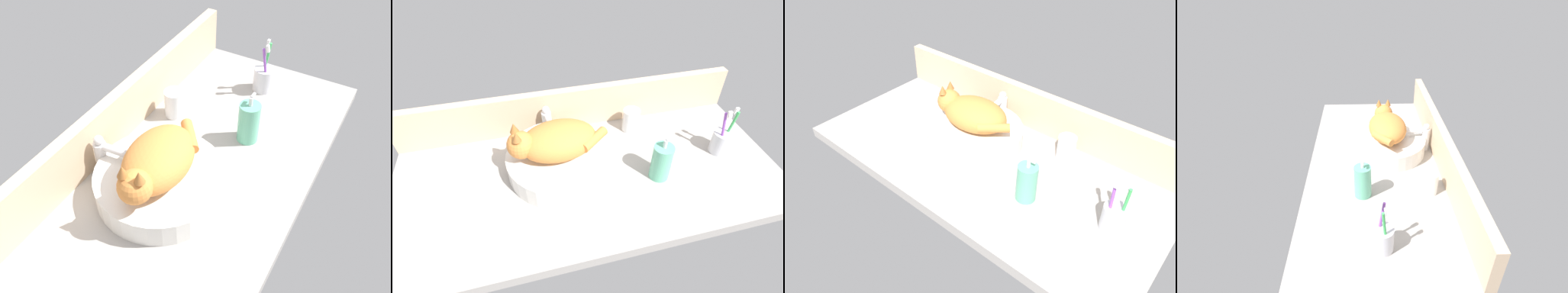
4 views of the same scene
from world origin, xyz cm
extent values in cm
cube|color=#9E9993|center=(0.00, 0.00, -2.00)|extent=(130.37, 60.32, 4.00)
cube|color=#CCAD8C|center=(0.00, 28.36, 8.13)|extent=(130.37, 3.60, 16.26)
cylinder|color=silver|center=(-8.91, 5.14, 3.69)|extent=(35.67, 35.67, 7.38)
ellipsoid|color=orange|center=(-8.91, 5.14, 12.88)|extent=(26.39, 19.12, 11.00)
sphere|color=orange|center=(-20.74, 4.10, 14.38)|extent=(8.80, 8.80, 8.80)
cone|color=#A4632D|center=(-21.54, 1.82, 19.78)|extent=(2.80, 2.80, 3.20)
cone|color=#A4632D|center=(-21.93, 6.20, 19.78)|extent=(2.80, 2.80, 3.20)
cylinder|color=orange|center=(2.01, 2.26, 13.38)|extent=(10.53, 9.45, 3.20)
cylinder|color=silver|center=(-10.44, 23.56, 5.50)|extent=(3.60, 3.60, 11.00)
cylinder|color=silver|center=(-10.02, 18.58, 10.40)|extent=(3.02, 10.15, 2.20)
sphere|color=silver|center=(-10.44, 23.56, 12.20)|extent=(2.80, 2.80, 2.80)
cylinder|color=#60B793|center=(22.44, -6.52, 6.54)|extent=(6.56, 6.56, 13.08)
cylinder|color=silver|center=(22.44, -6.52, 14.48)|extent=(1.20, 1.20, 2.80)
cylinder|color=silver|center=(23.64, -6.52, 15.88)|extent=(2.20, 1.00, 1.00)
cylinder|color=silver|center=(48.85, -0.52, 4.27)|extent=(7.06, 7.06, 8.54)
cylinder|color=green|center=(50.62, 0.38, 8.90)|extent=(1.72, 2.50, 17.03)
cube|color=white|center=(50.62, 0.38, 17.40)|extent=(1.32, 1.02, 2.52)
cylinder|color=purple|center=(47.34, -1.33, 8.90)|extent=(2.25, 3.40, 16.96)
cube|color=white|center=(47.34, -1.33, 17.40)|extent=(1.39, 1.15, 2.58)
cylinder|color=white|center=(21.73, 19.38, 4.56)|extent=(6.56, 6.56, 9.12)
cylinder|color=silver|center=(21.73, 19.38, 2.49)|extent=(5.77, 5.77, 4.98)
camera|label=1|loc=(-72.67, -41.29, 91.95)|focal=40.00mm
camera|label=2|loc=(-17.84, -67.93, 77.30)|focal=28.00mm
camera|label=3|loc=(67.47, -81.85, 88.16)|focal=35.00mm
camera|label=4|loc=(114.32, -5.99, 78.56)|focal=28.00mm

